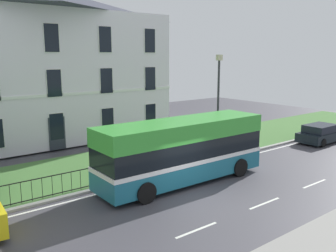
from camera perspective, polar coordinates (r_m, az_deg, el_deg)
The scene contains 6 objects.
ground_plane at distance 17.36m, azimuth 2.46°, elevation -10.46°, with size 60.00×56.00×0.18m.
georgian_townhouse at distance 29.67m, azimuth -21.01°, elevation 9.38°, with size 19.37×10.30×11.44m.
iron_verge_railing at distance 18.67m, azimuth -7.75°, elevation -6.92°, with size 18.48×0.04×0.97m.
single_decker_bus at distance 18.35m, azimuth 2.29°, elevation -3.75°, with size 9.16×2.66×3.17m.
parked_hatchback_00 at distance 29.17m, azimuth 22.64°, elevation -1.11°, with size 4.01×1.92×1.35m.
street_lamp_post at distance 23.64m, azimuth 7.80°, elevation 4.53°, with size 0.36×0.24×6.23m.
Camera 1 is at (-10.57, -10.97, 6.32)m, focal length 39.29 mm.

